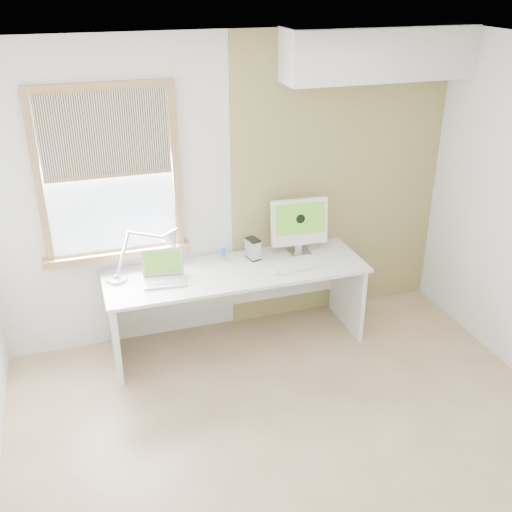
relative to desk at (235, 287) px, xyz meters
name	(u,v)px	position (x,y,z in m)	size (l,w,h in m)	color
room	(309,283)	(0.07, -1.44, 0.77)	(4.04, 3.54, 2.64)	#A2845D
accent_wall	(339,179)	(1.07, 0.30, 0.77)	(2.00, 0.02, 2.60)	olive
soffit	(378,53)	(1.27, 0.13, 1.87)	(1.60, 0.40, 0.42)	white
window	(109,175)	(-0.93, 0.27, 1.01)	(1.20, 0.14, 1.42)	#956F48
desk	(235,287)	(0.00, 0.00, 0.00)	(2.20, 0.70, 0.73)	white
desk_lamp	(161,246)	(-0.58, 0.14, 0.41)	(0.73, 0.37, 0.41)	silver
laptop	(164,273)	(-0.61, -0.05, 0.25)	(0.36, 0.30, 0.23)	silver
phone_dock	(223,256)	(-0.06, 0.14, 0.23)	(0.08, 0.08, 0.14)	silver
external_drive	(253,249)	(0.20, 0.11, 0.29)	(0.12, 0.16, 0.18)	silver
imac	(299,223)	(0.62, 0.11, 0.47)	(0.51, 0.18, 0.49)	silver
keyboard	(302,267)	(0.53, -0.20, 0.20)	(0.43, 0.19, 0.02)	white
mouse	(273,272)	(0.27, -0.22, 0.21)	(0.06, 0.10, 0.03)	white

